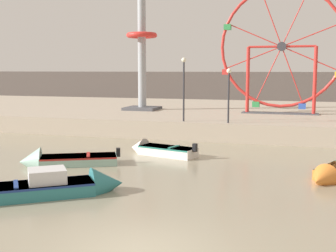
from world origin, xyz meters
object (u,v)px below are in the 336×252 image
at_px(motorboat_teal_painted, 60,186).
at_px(motorboat_orange_hull, 336,172).
at_px(motorboat_white_red_stripe, 158,150).
at_px(promenade_lamp_near, 229,87).
at_px(motorboat_seafoam, 59,160).
at_px(drop_tower_steel_tower, 142,32).
at_px(promenade_lamp_far, 184,80).
at_px(ferris_wheel_red_frame, 282,49).

height_order(motorboat_teal_painted, motorboat_orange_hull, motorboat_teal_painted).
height_order(motorboat_white_red_stripe, promenade_lamp_near, promenade_lamp_near).
height_order(motorboat_orange_hull, motorboat_seafoam, motorboat_seafoam).
bearing_deg(drop_tower_steel_tower, motorboat_seafoam, -83.85).
bearing_deg(motorboat_orange_hull, drop_tower_steel_tower, -113.32).
bearing_deg(promenade_lamp_far, motorboat_teal_painted, -94.25).
xyz_separation_m(motorboat_teal_painted, promenade_lamp_near, (4.13, 14.43, 3.28)).
bearing_deg(promenade_lamp_far, promenade_lamp_near, -1.16).
bearing_deg(promenade_lamp_near, motorboat_teal_painted, -105.97).
height_order(motorboat_teal_painted, drop_tower_steel_tower, drop_tower_steel_tower).
height_order(motorboat_teal_painted, promenade_lamp_far, promenade_lamp_far).
relative_size(motorboat_orange_hull, motorboat_seafoam, 1.07).
bearing_deg(promenade_lamp_far, motorboat_white_red_stripe, -90.08).
relative_size(motorboat_teal_painted, motorboat_orange_hull, 1.04).
height_order(motorboat_seafoam, ferris_wheel_red_frame, ferris_wheel_red_frame).
relative_size(motorboat_seafoam, promenade_lamp_far, 1.15).
distance_m(motorboat_orange_hull, motorboat_seafoam, 13.10).
bearing_deg(motorboat_orange_hull, motorboat_white_red_stripe, -83.30).
bearing_deg(motorboat_white_red_stripe, motorboat_seafoam, 62.27).
relative_size(motorboat_seafoam, drop_tower_steel_tower, 0.31).
height_order(motorboat_white_red_stripe, drop_tower_steel_tower, drop_tower_steel_tower).
bearing_deg(motorboat_seafoam, ferris_wheel_red_frame, -146.33).
distance_m(motorboat_orange_hull, promenade_lamp_far, 13.11).
bearing_deg(drop_tower_steel_tower, ferris_wheel_red_frame, -1.11).
bearing_deg(motorboat_white_red_stripe, promenade_lamp_far, -74.58).
height_order(motorboat_teal_painted, motorboat_white_red_stripe, motorboat_teal_painted).
relative_size(motorboat_white_red_stripe, motorboat_orange_hull, 0.82).
height_order(motorboat_orange_hull, promenade_lamp_far, promenade_lamp_far).
bearing_deg(drop_tower_steel_tower, promenade_lamp_near, -40.81).
distance_m(motorboat_teal_painted, motorboat_white_red_stripe, 8.85).
bearing_deg(promenade_lamp_near, drop_tower_steel_tower, 139.19).
distance_m(motorboat_seafoam, drop_tower_steel_tower, 18.99).
bearing_deg(promenade_lamp_near, promenade_lamp_far, 178.84).
bearing_deg(promenade_lamp_near, ferris_wheel_red_frame, 68.09).
relative_size(promenade_lamp_near, promenade_lamp_far, 0.83).
xyz_separation_m(promenade_lamp_near, promenade_lamp_far, (-3.05, 0.06, 0.41)).
xyz_separation_m(ferris_wheel_red_frame, promenade_lamp_far, (-6.00, -7.27, -2.29)).
bearing_deg(drop_tower_steel_tower, motorboat_white_red_stripe, -66.68).
height_order(motorboat_teal_painted, motorboat_seafoam, motorboat_teal_painted).
bearing_deg(motorboat_white_red_stripe, motorboat_orange_hull, 178.42).
relative_size(motorboat_teal_painted, motorboat_white_red_stripe, 1.26).
bearing_deg(motorboat_orange_hull, ferris_wheel_red_frame, -144.77).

